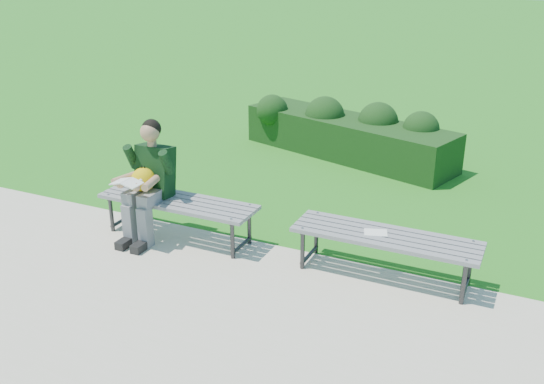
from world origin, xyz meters
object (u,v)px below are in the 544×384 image
(bench_left, at_px, (178,204))
(bench_right, at_px, (385,240))
(seated_boy, at_px, (148,178))
(hedge, at_px, (348,132))
(paper_sheet, at_px, (376,233))

(bench_left, distance_m, bench_right, 2.30)
(bench_right, bearing_deg, seated_boy, -175.55)
(hedge, height_order, paper_sheet, hedge)
(bench_left, relative_size, bench_right, 1.00)
(bench_right, xyz_separation_m, paper_sheet, (-0.10, 0.00, 0.06))
(hedge, bearing_deg, seated_boy, -105.54)
(seated_boy, bearing_deg, paper_sheet, 4.62)
(bench_right, bearing_deg, hedge, 113.77)
(hedge, relative_size, paper_sheet, 13.83)
(hedge, bearing_deg, bench_left, -101.48)
(bench_left, bearing_deg, seated_boy, -162.07)
(bench_left, height_order, bench_right, same)
(bench_left, relative_size, seated_boy, 1.37)
(hedge, distance_m, bench_left, 3.72)
(seated_boy, xyz_separation_m, paper_sheet, (2.50, 0.20, -0.24))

